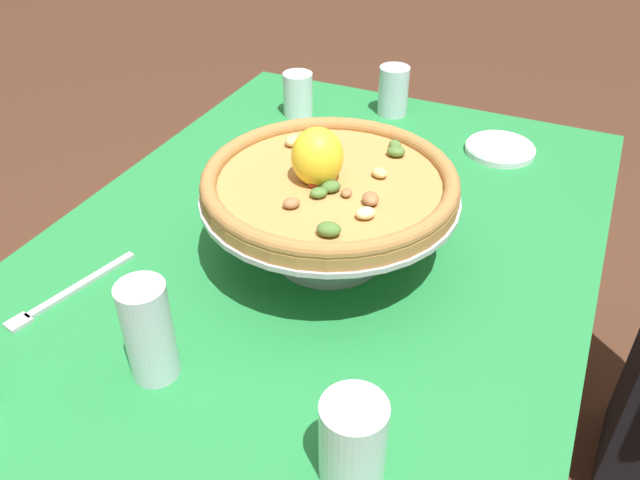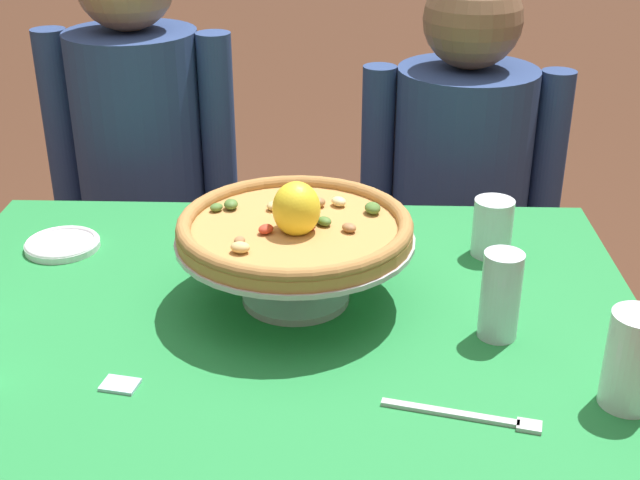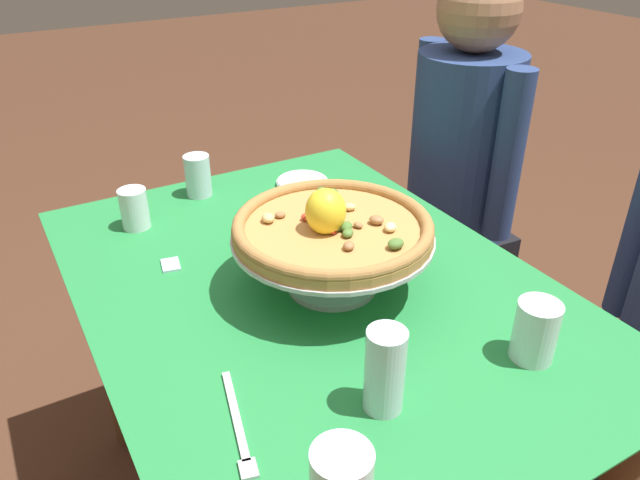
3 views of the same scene
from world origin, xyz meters
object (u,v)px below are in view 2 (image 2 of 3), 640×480
(pizza_stand, at_px, (295,254))
(water_glass_front_right, at_px, (632,365))
(water_glass_side_right, at_px, (500,301))
(sugar_packet, at_px, (120,385))
(water_glass_back_right, at_px, (492,231))
(dinner_fork, at_px, (470,416))
(side_plate, at_px, (62,244))
(diner_right, at_px, (457,218))
(pizza, at_px, (295,225))
(diner_left, at_px, (146,206))

(pizza_stand, height_order, water_glass_front_right, water_glass_front_right)
(water_glass_side_right, xyz_separation_m, sugar_packet, (-0.54, -0.15, -0.06))
(water_glass_back_right, height_order, dinner_fork, water_glass_back_right)
(water_glass_side_right, distance_m, side_plate, 0.80)
(pizza_stand, height_order, diner_right, diner_right)
(water_glass_side_right, relative_size, sugar_packet, 2.79)
(pizza, xyz_separation_m, diner_left, (-0.41, 0.70, -0.28))
(pizza_stand, bearing_deg, water_glass_back_right, 27.42)
(water_glass_back_right, bearing_deg, dinner_fork, -101.30)
(pizza, xyz_separation_m, diner_right, (0.36, 0.73, -0.31))
(side_plate, distance_m, diner_right, 0.99)
(water_glass_back_right, relative_size, diner_left, 0.08)
(water_glass_front_right, height_order, sugar_packet, water_glass_front_right)
(water_glass_front_right, xyz_separation_m, water_glass_side_right, (-0.15, 0.17, -0.00))
(side_plate, relative_size, dinner_fork, 0.65)
(diner_left, bearing_deg, diner_right, 2.33)
(water_glass_front_right, height_order, dinner_fork, water_glass_front_right)
(water_glass_back_right, bearing_deg, pizza, -152.42)
(water_glass_side_right, xyz_separation_m, diner_left, (-0.73, 0.80, -0.20))
(pizza_stand, bearing_deg, pizza, -69.64)
(water_glass_side_right, xyz_separation_m, side_plate, (-0.75, 0.27, -0.05))
(pizza_stand, xyz_separation_m, dinner_fork, (0.25, -0.30, -0.08))
(dinner_fork, distance_m, diner_left, 1.21)
(pizza, bearing_deg, side_plate, 158.41)
(water_glass_back_right, height_order, diner_left, diner_left)
(pizza, xyz_separation_m, water_glass_front_right, (0.46, -0.26, -0.07))
(side_plate, distance_m, diner_left, 0.54)
(water_glass_side_right, relative_size, diner_left, 0.11)
(pizza_stand, distance_m, sugar_packet, 0.35)
(water_glass_front_right, distance_m, side_plate, 1.00)
(water_glass_back_right, bearing_deg, pizza_stand, -152.58)
(water_glass_front_right, bearing_deg, water_glass_side_right, 131.65)
(water_glass_back_right, distance_m, diner_right, 0.59)
(side_plate, bearing_deg, dinner_fork, -34.83)
(side_plate, bearing_deg, pizza_stand, -21.50)
(sugar_packet, height_order, diner_right, diner_right)
(diner_left, bearing_deg, dinner_fork, -56.57)
(water_glass_side_right, bearing_deg, sugar_packet, -164.40)
(pizza, relative_size, diner_right, 0.32)
(side_plate, xyz_separation_m, sugar_packet, (0.21, -0.42, -0.01))
(water_glass_front_right, relative_size, dinner_fork, 0.66)
(water_glass_side_right, relative_size, dinner_fork, 0.67)
(water_glass_front_right, height_order, diner_left, diner_left)
(diner_right, bearing_deg, diner_left, -177.67)
(pizza_stand, height_order, sugar_packet, pizza_stand)
(pizza, xyz_separation_m, water_glass_back_right, (0.34, 0.18, -0.09))
(side_plate, bearing_deg, pizza, -21.59)
(pizza, bearing_deg, diner_left, 120.73)
(pizza, bearing_deg, diner_right, 63.88)
(water_glass_side_right, distance_m, dinner_fork, 0.22)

